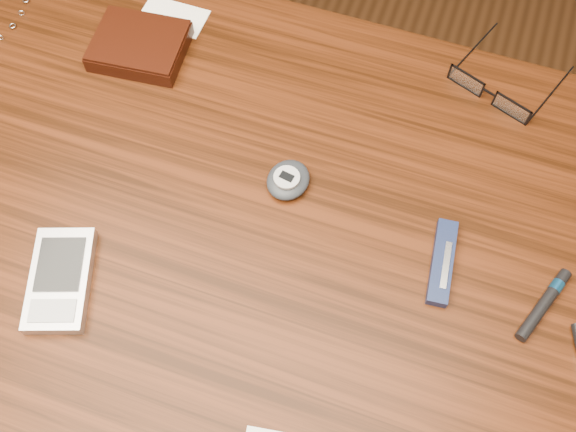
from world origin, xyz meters
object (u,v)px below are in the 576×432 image
(eyeglasses, at_px, (491,91))
(pda_phone, at_px, (60,279))
(desk, at_px, (230,258))
(pedometer, at_px, (288,180))
(pocket_knife, at_px, (442,262))
(wallet_and_card, at_px, (140,45))

(eyeglasses, relative_size, pda_phone, 1.18)
(eyeglasses, bearing_deg, pda_phone, -134.18)
(desk, xyz_separation_m, pedometer, (0.05, 0.07, 0.11))
(eyeglasses, xyz_separation_m, pocket_knife, (-0.01, -0.24, -0.01))
(pedometer, bearing_deg, eyeglasses, 45.75)
(desk, bearing_deg, pedometer, 53.45)
(pda_phone, bearing_deg, pedometer, 45.89)
(desk, xyz_separation_m, eyeglasses, (0.25, 0.28, 0.11))
(eyeglasses, height_order, pedometer, eyeglasses)
(wallet_and_card, xyz_separation_m, eyeglasses, (0.45, 0.08, -0.00))
(eyeglasses, xyz_separation_m, pedometer, (-0.20, -0.20, -0.00))
(eyeglasses, bearing_deg, pocket_knife, -91.17)
(pedometer, bearing_deg, desk, -126.55)
(pda_phone, distance_m, pedometer, 0.28)
(wallet_and_card, bearing_deg, desk, -45.81)
(wallet_and_card, relative_size, eyeglasses, 0.98)
(pda_phone, xyz_separation_m, pedometer, (0.19, 0.20, 0.00))
(desk, relative_size, pedometer, 15.88)
(pedometer, distance_m, pocket_knife, 0.20)
(desk, relative_size, pocket_knife, 9.80)
(wallet_and_card, relative_size, pedometer, 2.40)
(eyeglasses, height_order, pocket_knife, eyeglasses)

